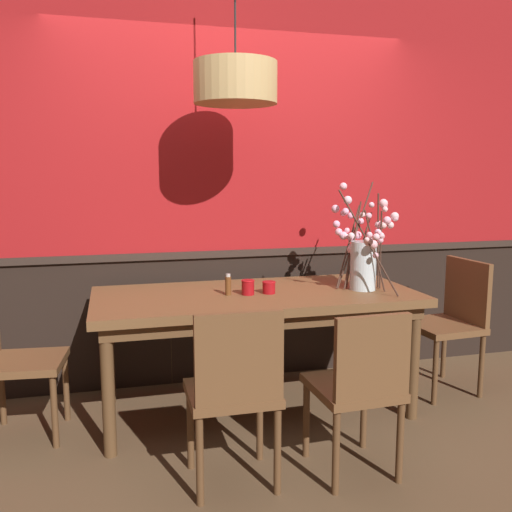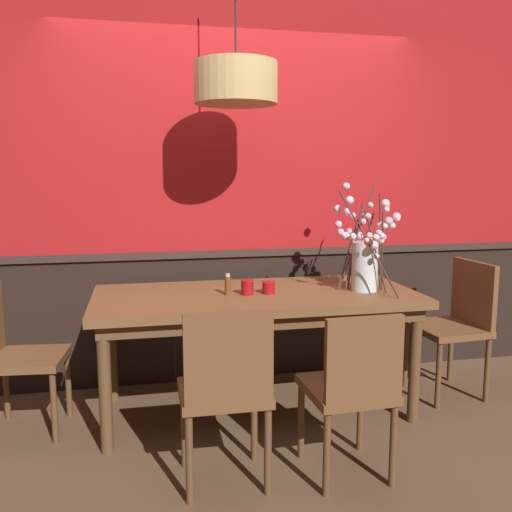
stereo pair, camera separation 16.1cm
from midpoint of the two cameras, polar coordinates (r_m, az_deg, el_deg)
The scene contains 14 objects.
ground_plane at distance 3.67m, azimuth -1.31°, elevation -15.72°, with size 24.00×24.00×0.00m, color brown.
back_wall at distance 3.99m, azimuth -3.58°, elevation 8.00°, with size 5.18×0.14×2.97m.
dining_table at distance 3.45m, azimuth -1.35°, elevation -5.20°, with size 2.00×0.90×0.78m.
chair_near_side_right at distance 2.80m, azimuth 9.00°, elevation -12.98°, with size 0.42×0.45×0.86m.
chair_head_east_end at distance 4.04m, azimuth 18.56°, elevation -6.02°, with size 0.46×0.48×0.92m.
chair_near_side_left at distance 2.66m, azimuth -4.03°, elevation -13.45°, with size 0.43×0.40×0.90m.
chair_far_side_left at distance 4.26m, azimuth -7.81°, elevation -4.89°, with size 0.43×0.46×0.94m.
chair_head_west_end at distance 3.49m, azimuth -25.41°, elevation -9.27°, with size 0.47×0.45×0.87m.
chair_far_side_right at distance 4.35m, azimuth -0.75°, elevation -4.64°, with size 0.45×0.44×0.94m.
vase_with_blossoms at distance 3.53m, azimuth 9.79°, elevation -0.01°, with size 0.43×0.60×0.68m.
candle_holder_nearer_center at distance 3.36m, azimuth -2.23°, elevation -3.27°, with size 0.08×0.08×0.09m.
candle_holder_nearer_edge at distance 3.39m, azimuth -0.01°, elevation -3.28°, with size 0.08×0.08×0.08m.
condiment_bottle at distance 3.35m, azimuth -4.30°, elevation -3.04°, with size 0.04×0.04×0.13m.
pendant_lamp at distance 3.42m, azimuth -3.56°, elevation 17.52°, with size 0.50×0.50×1.04m.
Camera 1 is at (-0.85, -3.24, 1.51)m, focal length 38.44 mm.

